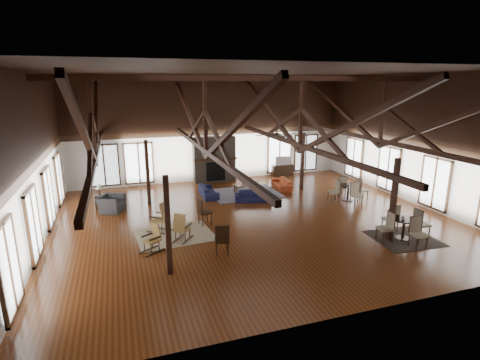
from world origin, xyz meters
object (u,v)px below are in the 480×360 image
object	(u,v)px
coffee_table	(245,185)
cafe_table_near	(404,225)
tv_console	(282,170)
sofa_orange	(282,184)
sofa_navy_left	(208,191)
sofa_navy_front	(253,196)
cafe_table_far	(348,190)
armchair	(111,204)

from	to	relation	value
coffee_table	cafe_table_near	world-z (taller)	cafe_table_near
cafe_table_near	tv_console	distance (m)	10.33
sofa_orange	cafe_table_near	size ratio (longest dim) A/B	0.84
sofa_navy_left	coffee_table	size ratio (longest dim) A/B	1.34
sofa_navy_front	sofa_navy_left	xyz separation A→B (m)	(-1.85, 1.52, 0.01)
sofa_navy_front	cafe_table_far	size ratio (longest dim) A/B	0.85
sofa_navy_front	armchair	world-z (taller)	armchair
coffee_table	cafe_table_far	size ratio (longest dim) A/B	0.67
coffee_table	cafe_table_near	size ratio (longest dim) A/B	0.66
cafe_table_near	cafe_table_far	size ratio (longest dim) A/B	1.02
sofa_navy_left	coffee_table	world-z (taller)	sofa_navy_left
cafe_table_far	sofa_navy_left	bearing A→B (deg)	155.92
sofa_navy_left	sofa_orange	distance (m)	4.13
sofa_orange	tv_console	distance (m)	2.97
sofa_navy_front	cafe_table_near	bearing A→B (deg)	-43.98
sofa_orange	armchair	xyz separation A→B (m)	(-8.78, -1.08, 0.10)
sofa_navy_left	cafe_table_near	world-z (taller)	cafe_table_near
coffee_table	sofa_orange	bearing A→B (deg)	-11.69
cafe_table_near	armchair	bearing A→B (deg)	147.32
tv_console	sofa_orange	bearing A→B (deg)	-114.83
sofa_navy_front	armchair	xyz separation A→B (m)	(-6.50, 0.62, 0.11)
cafe_table_near	tv_console	world-z (taller)	cafe_table_near
sofa_navy_left	armchair	size ratio (longest dim) A/B	1.66
cafe_table_far	cafe_table_near	bearing A→B (deg)	-99.10
armchair	tv_console	distance (m)	10.72
sofa_navy_left	tv_console	xyz separation A→B (m)	(5.38, 2.88, 0.06)
sofa_navy_front	sofa_orange	bearing A→B (deg)	50.85
sofa_navy_front	tv_console	bearing A→B (deg)	65.32
sofa_navy_front	cafe_table_near	size ratio (longest dim) A/B	0.83
cafe_table_far	tv_console	xyz separation A→B (m)	(-0.92, 5.70, -0.20)
coffee_table	cafe_table_near	xyz separation A→B (m)	(3.58, -7.48, 0.12)
cafe_table_near	cafe_table_far	distance (m)	4.69
armchair	cafe_table_far	world-z (taller)	cafe_table_far
sofa_navy_front	tv_console	distance (m)	5.64
sofa_orange	cafe_table_far	world-z (taller)	cafe_table_far
cafe_table_far	tv_console	size ratio (longest dim) A/B	1.56
cafe_table_near	coffee_table	bearing A→B (deg)	115.59
coffee_table	tv_console	size ratio (longest dim) A/B	1.05
armchair	cafe_table_near	size ratio (longest dim) A/B	0.53
cafe_table_near	cafe_table_far	xyz separation A→B (m)	(0.74, 4.63, -0.01)
sofa_navy_left	coffee_table	bearing A→B (deg)	-87.89
sofa_navy_front	cafe_table_far	distance (m)	4.64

